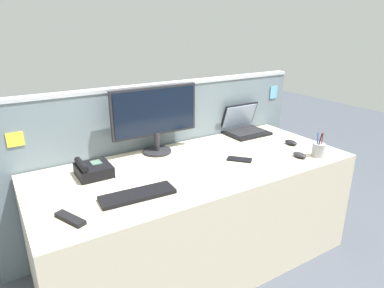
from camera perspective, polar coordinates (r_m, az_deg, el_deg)
The scene contains 12 objects.
ground_plane at distance 2.45m, azimuth 0.65°, elevation -18.77°, with size 10.00×10.00×0.00m, color #424751.
desk at distance 2.25m, azimuth 0.68°, elevation -11.76°, with size 1.97×0.84×0.70m, color beige.
cubicle_divider at distance 2.50m, azimuth -4.92°, elevation -2.68°, with size 2.29×0.08×1.14m.
desktop_monitor at distance 2.22m, azimuth -6.21°, elevation 4.88°, with size 0.60×0.19×0.44m.
laptop at distance 2.70m, azimuth 8.63°, elevation 2.99°, with size 0.32×0.27×0.23m.
desk_phone at distance 2.01m, azimuth -16.38°, elevation -4.16°, with size 0.19×0.19×0.10m.
keyboard_main at distance 1.73m, azimuth -9.14°, elevation -8.43°, with size 0.38×0.12×0.02m, color black.
computer_mouse_right_hand at distance 2.52m, azimuth 16.32°, elevation 0.26°, with size 0.06×0.10×0.03m, color black.
computer_mouse_left_hand at distance 2.30m, azimuth 17.67°, elevation -1.77°, with size 0.06×0.10×0.03m, color #232328.
pen_cup at distance 2.35m, azimuth 20.50°, elevation -0.90°, with size 0.08×0.08×0.16m.
cell_phone_black_slab at distance 2.17m, azimuth 7.99°, elevation -2.58°, with size 0.07×0.16×0.01m, color black.
tv_remote at distance 1.62m, azimuth -19.83°, elevation -11.73°, with size 0.04×0.17×0.02m, color black.
Camera 1 is at (-1.02, -1.62, 1.53)m, focal length 31.67 mm.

